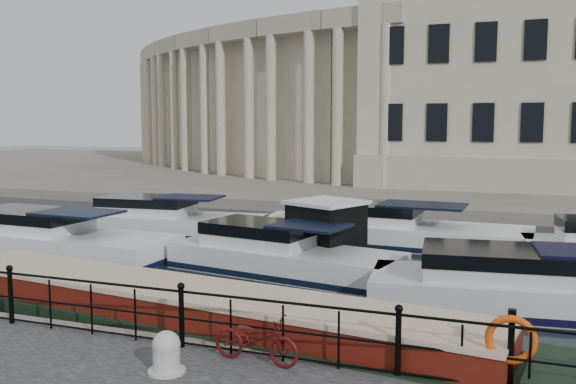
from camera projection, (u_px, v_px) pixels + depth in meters
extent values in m
plane|color=black|center=(235.00, 337.00, 14.00)|extent=(160.00, 160.00, 0.00)
cube|color=#6B665B|center=(447.00, 176.00, 50.25)|extent=(120.00, 42.00, 0.55)
cylinder|color=black|center=(11.00, 297.00, 13.17)|extent=(0.10, 0.10, 1.10)
sphere|color=black|center=(9.00, 268.00, 13.10)|extent=(0.14, 0.14, 0.14)
cylinder|color=black|center=(182.00, 318.00, 11.78)|extent=(0.10, 0.10, 1.10)
sphere|color=black|center=(181.00, 286.00, 11.71)|extent=(0.14, 0.14, 0.14)
cylinder|color=black|center=(398.00, 345.00, 10.38)|extent=(0.10, 0.10, 1.10)
sphere|color=black|center=(399.00, 309.00, 10.32)|extent=(0.14, 0.14, 0.14)
cylinder|color=black|center=(181.00, 291.00, 11.72)|extent=(24.00, 0.05, 0.05)
cylinder|color=black|center=(182.00, 318.00, 11.78)|extent=(24.00, 0.04, 0.04)
cylinder|color=black|center=(182.00, 343.00, 11.83)|extent=(24.00, 0.04, 0.04)
cube|color=#ADA38C|center=(534.00, 76.00, 41.76)|extent=(20.00, 14.00, 14.00)
cube|color=#9E937F|center=(530.00, 167.00, 42.43)|extent=(20.30, 14.30, 2.00)
cube|color=#ADA38C|center=(379.00, 99.00, 41.48)|extent=(5.73, 4.06, 11.00)
cube|color=#9E937F|center=(366.00, 17.00, 39.26)|extent=(5.62, 2.73, 1.20)
cylinder|color=#ADA38C|center=(385.00, 107.00, 38.51)|extent=(0.70, 0.70, 9.80)
cylinder|color=#ADA38C|center=(337.00, 108.00, 40.29)|extent=(0.70, 0.70, 9.80)
cube|color=#ADA38C|center=(313.00, 100.00, 44.52)|extent=(5.90, 4.56, 11.00)
cube|color=#9E937F|center=(295.00, 25.00, 42.44)|extent=(5.62, 3.30, 1.20)
cylinder|color=#ADA38C|center=(309.00, 108.00, 41.59)|extent=(0.70, 0.70, 9.80)
cylinder|color=#ADA38C|center=(271.00, 109.00, 43.68)|extent=(0.70, 0.70, 9.80)
cube|color=#ADA38C|center=(261.00, 101.00, 48.04)|extent=(5.99, 4.99, 11.00)
cube|color=#9E937F|center=(240.00, 32.00, 46.13)|extent=(5.55, 3.83, 1.20)
cylinder|color=#ADA38C|center=(249.00, 109.00, 45.17)|extent=(0.70, 0.70, 9.80)
cylinder|color=#ADA38C|center=(221.00, 109.00, 47.55)|extent=(0.70, 0.70, 9.80)
cube|color=#ADA38C|center=(223.00, 103.00, 51.98)|extent=(5.99, 5.36, 11.00)
cube|color=#9E937F|center=(200.00, 39.00, 50.25)|extent=(5.40, 4.29, 1.20)
cylinder|color=#ADA38C|center=(205.00, 110.00, 49.22)|extent=(0.70, 0.70, 9.80)
cylinder|color=#ADA38C|center=(185.00, 110.00, 51.85)|extent=(0.70, 0.70, 9.80)
cube|color=#ADA38C|center=(196.00, 104.00, 56.28)|extent=(5.91, 5.64, 11.00)
cube|color=#9E937F|center=(173.00, 46.00, 54.75)|extent=(5.16, 4.70, 1.20)
cylinder|color=#ADA38C|center=(174.00, 111.00, 53.68)|extent=(0.70, 0.70, 9.80)
cylinder|color=#ADA38C|center=(162.00, 111.00, 56.52)|extent=(0.70, 0.70, 9.80)
cube|color=#ADA38C|center=(179.00, 105.00, 60.89)|extent=(5.74, 5.85, 11.00)
cube|color=#9E937F|center=(157.00, 52.00, 59.57)|extent=(4.86, 5.04, 1.20)
cylinder|color=#ADA38C|center=(156.00, 111.00, 58.47)|extent=(0.70, 0.70, 9.80)
cylinder|color=#ADA38C|center=(149.00, 112.00, 61.48)|extent=(0.70, 0.70, 9.80)
cube|color=#ADA38C|center=(171.00, 106.00, 65.73)|extent=(5.49, 5.97, 11.00)
cube|color=#9E937F|center=(150.00, 57.00, 64.64)|extent=(4.48, 5.30, 1.20)
cylinder|color=#ADA38C|center=(146.00, 112.00, 63.54)|extent=(0.70, 0.70, 9.80)
cylinder|color=#ADA38C|center=(144.00, 112.00, 66.68)|extent=(0.70, 0.70, 9.80)
cube|color=#ADA38C|center=(169.00, 107.00, 70.74)|extent=(5.16, 6.00, 11.00)
cube|color=#9E937F|center=(150.00, 62.00, 69.88)|extent=(4.04, 5.49, 1.20)
cylinder|color=#ADA38C|center=(144.00, 112.00, 68.80)|extent=(0.70, 0.70, 9.80)
cylinder|color=#ADA38C|center=(146.00, 113.00, 72.02)|extent=(0.70, 0.70, 9.80)
cube|color=#ADA38C|center=(173.00, 108.00, 75.84)|extent=(4.76, 5.95, 11.00)
cube|color=#9E937F|center=(155.00, 66.00, 75.21)|extent=(3.54, 5.60, 1.20)
cylinder|color=#ADA38C|center=(149.00, 113.00, 74.19)|extent=(0.70, 0.70, 9.80)
cylinder|color=#ADA38C|center=(154.00, 113.00, 77.45)|extent=(0.70, 0.70, 9.80)
imported|color=#4E0E10|center=(256.00, 339.00, 11.02)|extent=(1.67, 0.71, 0.85)
cylinder|color=#B6B6B2|center=(167.00, 359.00, 10.63)|extent=(0.45, 0.45, 0.47)
sphere|color=#B6B6B2|center=(166.00, 345.00, 10.60)|extent=(0.47, 0.47, 0.47)
cylinder|color=#B6B6B2|center=(167.00, 371.00, 10.65)|extent=(0.63, 0.63, 0.04)
cylinder|color=black|center=(511.00, 351.00, 9.92)|extent=(0.10, 0.10, 1.24)
cube|color=black|center=(512.00, 312.00, 9.85)|extent=(0.12, 0.12, 0.08)
torus|color=#D94A0B|center=(511.00, 340.00, 9.82)|extent=(0.78, 0.12, 0.78)
cube|color=black|center=(192.00, 338.00, 13.66)|extent=(16.48, 4.23, 0.98)
cube|color=#5A150C|center=(192.00, 308.00, 13.59)|extent=(13.20, 3.49, 0.76)
cube|color=#CCB694|center=(191.00, 290.00, 13.54)|extent=(13.21, 3.56, 0.11)
cube|color=#6B665B|center=(326.00, 263.00, 21.05)|extent=(3.60, 3.35, 0.24)
cube|color=black|center=(326.00, 231.00, 20.93)|extent=(2.52, 2.52, 1.73)
cube|color=white|center=(326.00, 202.00, 20.82)|extent=(2.78, 2.78, 0.12)
cube|color=white|center=(55.00, 249.00, 22.53)|extent=(9.11, 3.18, 1.20)
cube|color=black|center=(55.00, 251.00, 22.54)|extent=(9.20, 3.21, 0.18)
cube|color=white|center=(30.00, 223.00, 22.85)|extent=(4.14, 2.46, 0.90)
cube|color=black|center=(77.00, 213.00, 21.96)|extent=(2.78, 2.07, 0.08)
cube|color=silver|center=(284.00, 266.00, 19.82)|extent=(7.60, 3.72, 1.20)
cube|color=black|center=(284.00, 269.00, 19.83)|extent=(7.68, 3.76, 0.18)
cube|color=silver|center=(261.00, 237.00, 20.17)|extent=(3.58, 2.59, 0.90)
cube|color=black|center=(309.00, 226.00, 19.23)|extent=(2.45, 2.10, 0.08)
cube|color=silver|center=(544.00, 303.00, 15.86)|extent=(8.75, 3.68, 1.20)
cube|color=black|center=(544.00, 307.00, 15.87)|extent=(8.83, 3.71, 0.18)
cube|color=silver|center=(502.00, 268.00, 16.00)|extent=(4.05, 2.64, 0.90)
cube|color=silver|center=(169.00, 229.00, 26.60)|extent=(8.32, 3.40, 1.20)
cube|color=black|center=(169.00, 231.00, 26.61)|extent=(8.40, 3.44, 0.18)
cube|color=silver|center=(147.00, 208.00, 26.76)|extent=(3.84, 2.50, 0.90)
cube|color=black|center=(190.00, 197.00, 26.20)|extent=(2.60, 2.07, 0.08)
cube|color=white|center=(389.00, 239.00, 24.46)|extent=(10.46, 3.29, 1.20)
cube|color=black|center=(389.00, 241.00, 24.47)|extent=(10.56, 3.32, 0.18)
cube|color=white|center=(358.00, 215.00, 24.84)|extent=(4.75, 2.56, 0.90)
cube|color=black|center=(422.00, 205.00, 23.84)|extent=(3.18, 2.16, 0.08)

